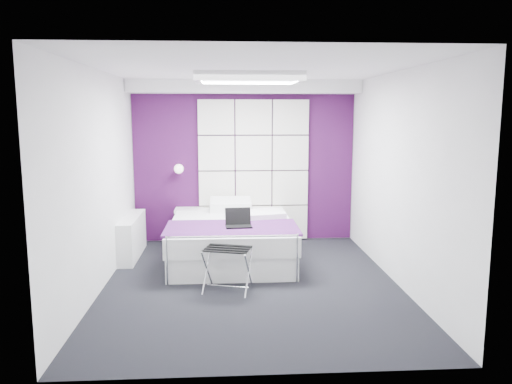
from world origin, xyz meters
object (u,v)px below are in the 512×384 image
luggage_rack (228,270)px  laptop (239,222)px  wall_lamp (179,169)px  radiator (132,237)px  bed (231,238)px  nightstand (189,210)px

luggage_rack → laptop: laptop is taller
wall_lamp → luggage_rack: 2.61m
radiator → wall_lamp: bearing=49.9°
luggage_rack → radiator: bearing=147.9°
wall_lamp → laptop: size_ratio=0.44×
wall_lamp → luggage_rack: (0.76, -2.30, -0.96)m
bed → luggage_rack: bearing=-92.7°
wall_lamp → laptop: (0.91, -1.49, -0.56)m
bed → laptop: bearing=-79.8°
wall_lamp → radiator: size_ratio=0.12×
radiator → bed: bed is taller
wall_lamp → nightstand: (0.15, -0.04, -0.67)m
bed → nightstand: 1.18m
radiator → luggage_rack: 2.08m
radiator → laptop: size_ratio=3.51×
bed → nightstand: bearing=125.4°
luggage_rack → laptop: size_ratio=1.56×
radiator → nightstand: (0.79, 0.72, 0.25)m
wall_lamp → bed: size_ratio=0.07×
bed → luggage_rack: (-0.06, -1.32, -0.05)m
wall_lamp → bed: 1.57m
wall_lamp → laptop: 1.83m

